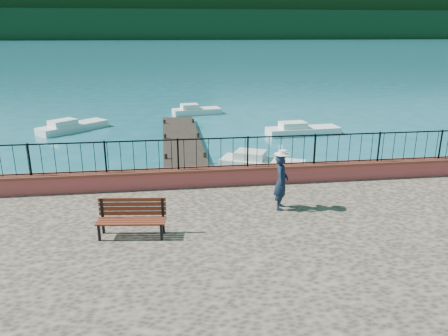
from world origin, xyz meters
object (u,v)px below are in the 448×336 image
object	(u,v)px
park_bench	(132,225)
boat_4	(197,109)
person	(281,182)
boat_3	(73,124)
boat_1	(262,160)
boat_2	(303,128)

from	to	relation	value
park_bench	boat_4	xyz separation A→B (m)	(3.24, 22.15, -1.08)
park_bench	person	size ratio (longest dim) A/B	1.07
boat_3	boat_1	bearing A→B (deg)	-85.80
park_bench	boat_2	bearing A→B (deg)	65.33
boat_3	boat_4	xyz separation A→B (m)	(7.99, 4.45, 0.00)
park_bench	boat_2	world-z (taller)	park_bench
boat_2	boat_4	size ratio (longest dim) A/B	1.25
person	boat_2	distance (m)	14.57
boat_1	boat_3	world-z (taller)	same
boat_3	boat_2	bearing A→B (deg)	-54.79
park_bench	boat_2	distance (m)	17.32
park_bench	boat_4	distance (m)	22.41
park_bench	boat_3	size ratio (longest dim) A/B	0.39
boat_2	boat_3	bearing A→B (deg)	163.16
person	boat_2	xyz separation A→B (m)	(5.03, 13.58, -1.58)
park_bench	boat_2	xyz separation A→B (m)	(9.01, 14.76, -1.08)
boat_2	boat_4	bearing A→B (deg)	123.17
park_bench	person	xyz separation A→B (m)	(3.97, 1.18, 0.50)
boat_3	boat_4	size ratio (longest dim) A/B	1.25
person	park_bench	bearing A→B (deg)	128.63
person	boat_3	world-z (taller)	person
boat_3	boat_4	world-z (taller)	same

